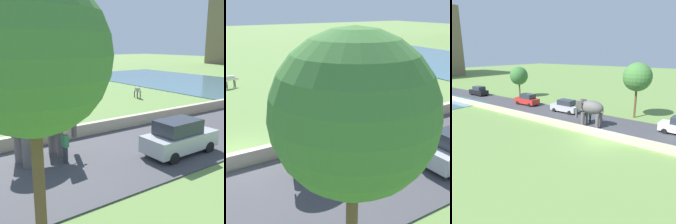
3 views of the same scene
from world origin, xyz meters
TOP-DOWN VIEW (x-y plane):
  - ground_plane at (0.00, 0.00)m, footprint 220.00×220.00m
  - lake at (-14.00, 31.62)m, footprint 36.00×18.00m
  - elephant at (3.40, 2.98)m, footprint 1.68×3.54m
  - person_beside_elephant at (4.45, 3.53)m, footprint 0.36×0.22m
  - cow_white at (-14.50, 3.24)m, footprint 0.58×1.41m
  - cow_grey at (-6.75, 17.24)m, footprint 1.42×0.73m
  - tree_mid at (9.89, 0.22)m, footprint 3.54×3.54m

SIDE VIEW (x-z plane):
  - ground_plane at x=0.00m, z-range 0.00..0.00m
  - lake at x=-14.00m, z-range 0.00..0.08m
  - cow_white at x=-14.50m, z-range 0.26..1.41m
  - cow_grey at x=-6.75m, z-range 0.26..1.41m
  - person_beside_elephant at x=4.45m, z-range 0.06..1.69m
  - elephant at x=3.40m, z-range 0.54..3.53m
  - tree_mid at x=9.89m, z-range 1.68..8.64m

